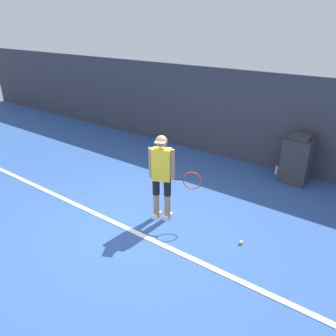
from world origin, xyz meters
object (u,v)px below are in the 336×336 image
object	(u,v)px
tennis_ball	(241,242)
covered_chair	(297,159)
water_bottle	(277,170)
tennis_player	(162,174)

from	to	relation	value
tennis_ball	covered_chair	distance (m)	3.10
tennis_ball	water_bottle	xyz separation A→B (m)	(-0.49, 3.17, 0.08)
tennis_player	water_bottle	xyz separation A→B (m)	(1.11, 3.30, -0.83)
tennis_player	tennis_ball	world-z (taller)	tennis_player
tennis_player	covered_chair	world-z (taller)	tennis_player
tennis_player	covered_chair	bearing A→B (deg)	39.11
tennis_player	covered_chair	xyz separation A→B (m)	(1.57, 3.19, -0.39)
covered_chair	tennis_ball	bearing A→B (deg)	-89.43
tennis_player	tennis_ball	bearing A→B (deg)	-19.92
water_bottle	tennis_player	bearing A→B (deg)	-108.66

